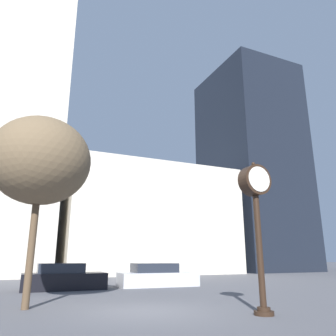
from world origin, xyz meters
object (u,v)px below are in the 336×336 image
(car_silver, at_px, (157,276))
(bare_tree, at_px, (41,161))
(street_clock, at_px, (256,204))
(car_black, at_px, (63,278))

(car_silver, height_order, bare_tree, bare_tree)
(street_clock, relative_size, car_black, 1.10)
(car_black, bearing_deg, car_silver, 0.04)
(street_clock, height_order, car_silver, street_clock)
(street_clock, height_order, car_black, street_clock)
(car_black, xyz_separation_m, car_silver, (5.20, -0.08, -0.02))
(car_black, xyz_separation_m, bare_tree, (-1.92, -6.36, 4.37))
(car_silver, relative_size, bare_tree, 0.70)
(street_clock, xyz_separation_m, car_silver, (0.88, 10.25, -2.69))
(street_clock, relative_size, bare_tree, 0.70)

